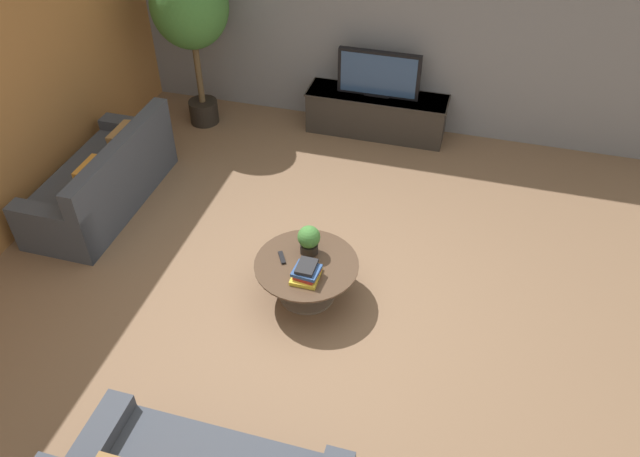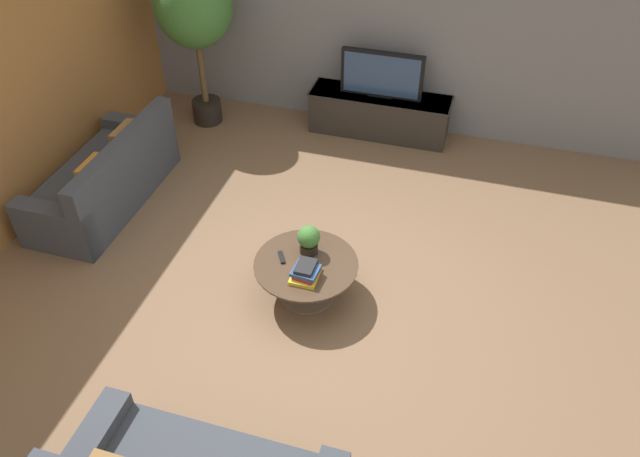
{
  "view_description": "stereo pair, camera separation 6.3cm",
  "coord_description": "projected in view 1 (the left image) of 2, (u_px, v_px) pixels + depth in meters",
  "views": [
    {
      "loc": [
        1.15,
        -3.94,
        4.26
      ],
      "look_at": [
        -0.03,
        0.27,
        0.55
      ],
      "focal_mm": 35.0,
      "sensor_mm": 36.0,
      "label": 1
    },
    {
      "loc": [
        1.21,
        -3.93,
        4.26
      ],
      "look_at": [
        -0.03,
        0.27,
        0.55
      ],
      "focal_mm": 35.0,
      "sensor_mm": 36.0,
      "label": 2
    }
  ],
  "objects": [
    {
      "name": "potted_plant_tabletop",
      "position": [
        309.0,
        239.0,
        5.61
      ],
      "size": [
        0.21,
        0.21,
        0.29
      ],
      "color": "black",
      "rests_on": "coffee_table"
    },
    {
      "name": "book_stack",
      "position": [
        307.0,
        272.0,
        5.42
      ],
      "size": [
        0.24,
        0.27,
        0.14
      ],
      "color": "gold",
      "rests_on": "coffee_table"
    },
    {
      "name": "ground_plane",
      "position": [
        316.0,
        291.0,
        5.89
      ],
      "size": [
        24.0,
        24.0,
        0.0
      ],
      "primitive_type": "plane",
      "color": "brown"
    },
    {
      "name": "remote_black",
      "position": [
        282.0,
        258.0,
        5.64
      ],
      "size": [
        0.11,
        0.16,
        0.02
      ],
      "primitive_type": "cube",
      "rotation": [
        0.0,
        0.0,
        0.52
      ],
      "color": "black",
      "rests_on": "coffee_table"
    },
    {
      "name": "coffee_table",
      "position": [
        307.0,
        273.0,
        5.67
      ],
      "size": [
        0.95,
        0.95,
        0.4
      ],
      "color": "#756656",
      "rests_on": "ground"
    },
    {
      "name": "media_console",
      "position": [
        376.0,
        113.0,
        7.88
      ],
      "size": [
        1.76,
        0.5,
        0.54
      ],
      "color": "#2D2823",
      "rests_on": "ground"
    },
    {
      "name": "potted_palm_tall",
      "position": [
        190.0,
        11.0,
        7.3
      ],
      "size": [
        0.92,
        0.92,
        2.07
      ],
      "color": "black",
      "rests_on": "ground"
    },
    {
      "name": "back_wall_stone",
      "position": [
        392.0,
        9.0,
        7.31
      ],
      "size": [
        7.4,
        0.12,
        3.0
      ],
      "primitive_type": "cube",
      "color": "slate",
      "rests_on": "ground"
    },
    {
      "name": "couch_by_wall",
      "position": [
        104.0,
        182.0,
        6.74
      ],
      "size": [
        0.84,
        1.92,
        0.84
      ],
      "rotation": [
        0.0,
        0.0,
        -1.57
      ],
      "color": "#3D424C",
      "rests_on": "ground"
    },
    {
      "name": "television",
      "position": [
        379.0,
        74.0,
        7.53
      ],
      "size": [
        1.01,
        0.13,
        0.57
      ],
      "color": "black",
      "rests_on": "media_console"
    }
  ]
}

